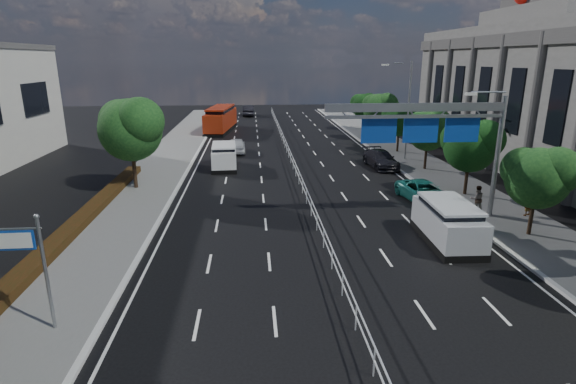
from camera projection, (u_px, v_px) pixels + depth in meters
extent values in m
plane|color=black|center=(350.00, 317.00, 16.55)|extent=(160.00, 160.00, 0.00)
cube|color=slate|center=(26.00, 330.00, 15.64)|extent=(5.00, 140.00, 0.14)
cube|color=silver|center=(99.00, 327.00, 15.83)|extent=(0.25, 140.00, 0.15)
cube|color=silver|center=(294.00, 160.00, 37.76)|extent=(0.05, 85.00, 0.05)
cube|color=silver|center=(294.00, 165.00, 37.89)|extent=(0.05, 85.00, 0.05)
cube|color=black|center=(36.00, 262.00, 20.20)|extent=(1.00, 36.00, 0.44)
cylinder|color=gray|center=(47.00, 277.00, 15.14)|extent=(0.12, 0.12, 4.20)
sphere|color=gray|center=(36.00, 217.00, 14.53)|extent=(0.18, 0.18, 0.18)
cylinder|color=gray|center=(21.00, 229.00, 14.60)|extent=(1.30, 0.07, 0.07)
cube|color=#0D3897|center=(13.00, 240.00, 14.69)|extent=(1.35, 0.06, 0.68)
cube|color=white|center=(14.00, 240.00, 14.72)|extent=(1.20, 0.01, 0.54)
cube|color=white|center=(13.00, 241.00, 14.66)|extent=(1.20, 0.01, 0.54)
cylinder|color=gray|center=(497.00, 159.00, 25.89)|extent=(0.28, 0.28, 7.20)
cube|color=gray|center=(417.00, 107.00, 24.65)|extent=(10.20, 0.25, 0.45)
cube|color=gray|center=(416.00, 116.00, 24.79)|extent=(10.20, 0.18, 0.18)
cylinder|color=gray|center=(489.00, 92.00, 24.73)|extent=(2.00, 0.10, 0.10)
cube|color=silver|center=(471.00, 94.00, 24.68)|extent=(0.60, 0.25, 0.15)
cube|color=#0D3897|center=(462.00, 130.00, 25.41)|extent=(2.00, 0.08, 1.40)
cube|color=white|center=(461.00, 130.00, 25.46)|extent=(1.80, 0.02, 1.20)
cube|color=#0D3897|center=(421.00, 130.00, 25.23)|extent=(2.00, 0.08, 1.40)
cube|color=white|center=(420.00, 130.00, 25.27)|extent=(1.80, 0.02, 1.20)
cube|color=#0D3897|center=(379.00, 131.00, 25.04)|extent=(2.00, 0.08, 1.40)
cube|color=white|center=(379.00, 131.00, 25.09)|extent=(1.80, 0.02, 1.20)
cylinder|color=gray|center=(408.00, 112.00, 40.94)|extent=(0.16, 0.16, 9.00)
cylinder|color=gray|center=(399.00, 63.00, 39.62)|extent=(0.10, 2.40, 0.10)
cube|color=silver|center=(385.00, 65.00, 39.57)|extent=(0.60, 0.25, 0.15)
cube|color=#4C4947|center=(505.00, 40.00, 35.85)|extent=(0.40, 36.00, 1.00)
cylinder|color=black|center=(134.00, 166.00, 32.32)|extent=(0.28, 0.28, 3.50)
sphere|color=#113715|center=(131.00, 130.00, 31.58)|extent=(4.40, 4.40, 4.40)
sphere|color=#113715|center=(140.00, 121.00, 30.82)|extent=(3.30, 3.30, 3.30)
sphere|color=#113715|center=(121.00, 121.00, 31.99)|extent=(3.08, 3.08, 3.08)
cylinder|color=black|center=(532.00, 214.00, 23.73)|extent=(0.21, 0.21, 2.60)
sphere|color=#113715|center=(537.00, 178.00, 23.18)|extent=(3.20, 3.20, 3.20)
sphere|color=#113715|center=(557.00, 171.00, 22.62)|extent=(2.40, 2.40, 2.40)
sphere|color=#113715|center=(523.00, 169.00, 23.48)|extent=(2.24, 2.24, 2.24)
cylinder|color=black|center=(467.00, 176.00, 30.87)|extent=(0.22, 0.22, 2.80)
sphere|color=black|center=(470.00, 147.00, 30.27)|extent=(3.50, 3.50, 3.50)
sphere|color=black|center=(485.00, 140.00, 29.67)|extent=(2.62, 2.62, 2.62)
sphere|color=black|center=(459.00, 139.00, 30.60)|extent=(2.45, 2.45, 2.45)
cylinder|color=black|center=(426.00, 155.00, 38.04)|extent=(0.22, 0.22, 2.70)
sphere|color=#113715|center=(428.00, 131.00, 37.48)|extent=(3.30, 3.30, 3.30)
sphere|color=#113715|center=(439.00, 126.00, 36.90)|extent=(2.48, 2.48, 2.47)
sphere|color=#113715|center=(419.00, 125.00, 37.78)|extent=(2.31, 2.31, 2.31)
cylinder|color=black|center=(398.00, 140.00, 45.22)|extent=(0.21, 0.21, 2.65)
sphere|color=black|center=(399.00, 120.00, 44.66)|extent=(3.20, 3.20, 3.20)
sphere|color=black|center=(408.00, 115.00, 44.10)|extent=(2.40, 2.40, 2.40)
sphere|color=black|center=(393.00, 115.00, 44.95)|extent=(2.24, 2.24, 2.24)
cylinder|color=black|center=(378.00, 128.00, 52.35)|extent=(0.23, 0.23, 2.85)
sphere|color=#113715|center=(379.00, 110.00, 51.75)|extent=(3.60, 3.60, 3.60)
sphere|color=#113715|center=(387.00, 105.00, 51.13)|extent=(2.70, 2.70, 2.70)
sphere|color=#113715|center=(372.00, 105.00, 52.09)|extent=(2.52, 2.52, 2.52)
cylinder|color=black|center=(362.00, 120.00, 59.56)|extent=(0.21, 0.21, 2.60)
sphere|color=black|center=(363.00, 106.00, 59.01)|extent=(3.10, 3.10, 3.10)
sphere|color=black|center=(369.00, 102.00, 58.46)|extent=(2.32, 2.33, 2.32)
sphere|color=black|center=(358.00, 102.00, 59.29)|extent=(2.17, 2.17, 2.17)
cube|color=black|center=(225.00, 166.00, 39.20)|extent=(2.28, 4.90, 0.34)
cube|color=white|center=(224.00, 157.00, 38.97)|extent=(2.23, 4.81, 1.42)
cube|color=black|center=(224.00, 148.00, 38.76)|extent=(2.02, 3.48, 0.63)
cube|color=white|center=(224.00, 145.00, 38.67)|extent=(2.11, 3.76, 0.13)
cylinder|color=black|center=(214.00, 168.00, 37.57)|extent=(0.33, 0.72, 0.71)
cylinder|color=black|center=(234.00, 168.00, 37.77)|extent=(0.33, 0.72, 0.71)
cylinder|color=black|center=(215.00, 160.00, 40.54)|extent=(0.33, 0.72, 0.71)
cylinder|color=black|center=(234.00, 160.00, 40.74)|extent=(0.33, 0.72, 0.71)
cube|color=black|center=(221.00, 130.00, 59.08)|extent=(3.88, 10.87, 0.32)
cube|color=maroon|center=(221.00, 120.00, 58.69)|extent=(3.80, 10.66, 2.16)
cube|color=black|center=(220.00, 111.00, 58.38)|extent=(3.23, 7.74, 0.95)
cube|color=maroon|center=(220.00, 108.00, 58.25)|extent=(3.41, 8.37, 0.19)
cylinder|color=black|center=(208.00, 133.00, 55.79)|extent=(0.36, 0.69, 0.66)
cylinder|color=black|center=(224.00, 133.00, 55.69)|extent=(0.36, 0.69, 0.66)
cylinder|color=black|center=(219.00, 125.00, 62.38)|extent=(0.36, 0.69, 0.66)
cylinder|color=black|center=(233.00, 125.00, 62.28)|extent=(0.36, 0.69, 0.66)
imported|color=silver|center=(236.00, 145.00, 45.51)|extent=(1.88, 4.41, 1.49)
imported|color=black|center=(248.00, 111.00, 75.03)|extent=(1.82, 5.14, 1.69)
cube|color=black|center=(446.00, 238.00, 23.36)|extent=(2.38, 5.28, 0.36)
cube|color=#B0B4B8|center=(448.00, 223.00, 23.11)|extent=(2.33, 5.18, 1.47)
cube|color=black|center=(449.00, 209.00, 22.90)|extent=(2.11, 3.74, 0.65)
cube|color=#B0B4B8|center=(450.00, 203.00, 22.81)|extent=(2.21, 4.05, 0.13)
cylinder|color=black|center=(442.00, 249.00, 21.65)|extent=(0.33, 0.74, 0.73)
cylinder|color=black|center=(478.00, 248.00, 21.73)|extent=(0.33, 0.74, 0.73)
cylinder|color=black|center=(419.00, 224.00, 24.87)|extent=(0.33, 0.74, 0.73)
cylinder|color=black|center=(451.00, 223.00, 24.96)|extent=(0.33, 0.74, 0.73)
imported|color=#15615A|center=(424.00, 192.00, 29.82)|extent=(2.84, 5.07, 1.34)
imported|color=black|center=(381.00, 159.00, 39.30)|extent=(2.50, 5.20, 1.46)
imported|color=gray|center=(528.00, 202.00, 26.68)|extent=(0.73, 0.64, 1.67)
imported|color=gray|center=(477.00, 199.00, 27.28)|extent=(0.89, 0.74, 1.67)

